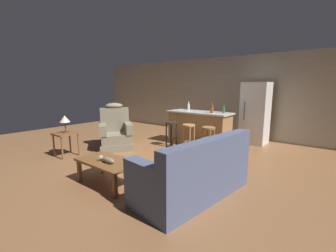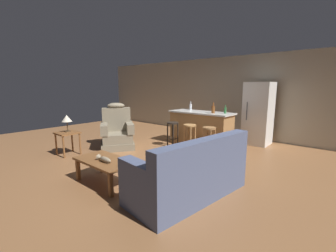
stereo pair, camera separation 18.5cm
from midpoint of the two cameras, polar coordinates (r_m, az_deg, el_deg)
The scene contains 16 objects.
ground_plane at distance 5.42m, azimuth 1.34°, elevation -7.64°, with size 12.00×12.00×0.00m.
back_wall at distance 7.84m, azimuth 16.18°, elevation 7.15°, with size 12.00×0.05×2.60m.
coffee_table at distance 4.00m, azimuth -14.41°, elevation -9.02°, with size 1.10×0.60×0.42m.
fish_figurine at distance 3.85m, azimuth -14.58°, elevation -8.19°, with size 0.34×0.10×0.10m.
couch at distance 3.46m, azimuth 7.49°, elevation -12.22°, with size 1.07×1.99×0.94m.
recliner_near_lamp at distance 6.23m, azimuth -11.95°, elevation -1.49°, with size 1.17×1.17×1.20m.
end_table at distance 5.89m, azimuth -23.34°, elevation -2.38°, with size 0.48×0.48×0.56m.
table_lamp at distance 5.86m, azimuth -23.50°, elevation 1.60°, with size 0.24×0.24×0.41m.
kitchen_island at distance 6.37m, azimuth 9.10°, elevation -0.63°, with size 1.80×0.70×0.95m.
bar_stool_left at distance 6.14m, azimuth 2.06°, elevation -0.96°, with size 0.32×0.32×0.68m.
bar_stool_middle at distance 5.81m, azimuth 6.45°, elevation -1.66°, with size 0.32×0.32×0.68m.
bar_stool_right at distance 5.52m, azimuth 11.34°, elevation -2.43°, with size 0.32×0.32×0.68m.
refrigerator at distance 6.92m, azimuth 22.63°, elevation 2.93°, with size 0.70×0.69×1.76m.
bottle_tall_green at distance 6.04m, azimuth 15.18°, elevation 3.90°, with size 0.06×0.06×0.22m.
bottle_short_amber at distance 6.01m, azimuth 12.27°, elevation 4.20°, with size 0.09×0.09×0.28m.
bottle_wine_dark at distance 6.79m, azimuth 6.55°, elevation 4.91°, with size 0.07×0.07×0.25m.
Camera 2 is at (3.34, -3.93, 1.65)m, focal length 24.00 mm.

